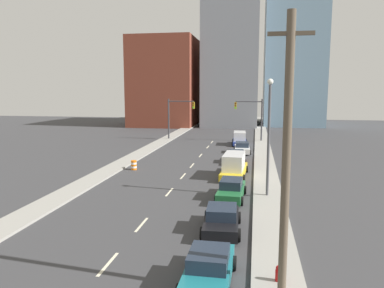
% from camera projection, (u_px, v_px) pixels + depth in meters
% --- Properties ---
extents(sidewalk_left, '(2.22, 105.70, 0.16)m').
position_uv_depth(sidewalk_left, '(167.00, 139.00, 61.18)').
color(sidewalk_left, gray).
rests_on(sidewalk_left, ground).
extents(sidewalk_right, '(2.22, 105.70, 0.16)m').
position_uv_depth(sidewalk_right, '(262.00, 141.00, 58.64)').
color(sidewalk_right, gray).
rests_on(sidewalk_right, ground).
extents(lane_stripe_at_9m, '(0.16, 2.40, 0.01)m').
position_uv_depth(lane_stripe_at_9m, '(108.00, 264.00, 17.29)').
color(lane_stripe_at_9m, beige).
rests_on(lane_stripe_at_9m, ground).
extents(lane_stripe_at_14m, '(0.16, 2.40, 0.01)m').
position_uv_depth(lane_stripe_at_14m, '(142.00, 225.00, 22.35)').
color(lane_stripe_at_14m, beige).
rests_on(lane_stripe_at_14m, ground).
extents(lane_stripe_at_22m, '(0.16, 2.40, 0.01)m').
position_uv_depth(lane_stripe_at_22m, '(169.00, 192.00, 29.50)').
color(lane_stripe_at_22m, beige).
rests_on(lane_stripe_at_22m, ground).
extents(lane_stripe_at_27m, '(0.16, 2.40, 0.01)m').
position_uv_depth(lane_stripe_at_27m, '(183.00, 176.00, 35.01)').
color(lane_stripe_at_27m, beige).
rests_on(lane_stripe_at_27m, ground).
extents(lane_stripe_at_32m, '(0.16, 2.40, 0.01)m').
position_uv_depth(lane_stripe_at_32m, '(192.00, 165.00, 39.91)').
color(lane_stripe_at_32m, beige).
rests_on(lane_stripe_at_32m, ground).
extents(lane_stripe_at_39m, '(0.16, 2.40, 0.01)m').
position_uv_depth(lane_stripe_at_39m, '(201.00, 155.00, 46.05)').
color(lane_stripe_at_39m, beige).
rests_on(lane_stripe_at_39m, ground).
extents(lane_stripe_at_46m, '(0.16, 2.40, 0.01)m').
position_uv_depth(lane_stripe_at_46m, '(208.00, 147.00, 52.98)').
color(lane_stripe_at_46m, beige).
rests_on(lane_stripe_at_46m, ground).
extents(lane_stripe_at_51m, '(0.16, 2.40, 0.01)m').
position_uv_depth(lane_stripe_at_51m, '(212.00, 142.00, 57.90)').
color(lane_stripe_at_51m, beige).
rests_on(lane_stripe_at_51m, ground).
extents(building_brick_left, '(14.00, 16.00, 19.50)m').
position_uv_depth(building_brick_left, '(165.00, 82.00, 85.14)').
color(building_brick_left, brown).
rests_on(building_brick_left, ground).
extents(building_office_center, '(12.00, 20.00, 30.64)m').
position_uv_depth(building_office_center, '(232.00, 58.00, 85.80)').
color(building_office_center, gray).
rests_on(building_office_center, ground).
extents(building_glass_right, '(13.00, 20.00, 30.39)m').
position_uv_depth(building_glass_right, '(293.00, 59.00, 87.42)').
color(building_glass_right, '#7A9EB7').
rests_on(building_glass_right, ground).
extents(traffic_signal_left, '(4.38, 0.35, 6.62)m').
position_uv_depth(traffic_signal_left, '(176.00, 113.00, 60.31)').
color(traffic_signal_left, '#38383D').
rests_on(traffic_signal_left, ground).
extents(traffic_signal_right, '(4.38, 0.35, 6.62)m').
position_uv_depth(traffic_signal_right, '(254.00, 114.00, 58.24)').
color(traffic_signal_right, '#38383D').
rests_on(traffic_signal_right, ground).
extents(utility_pole_right_near, '(1.60, 0.32, 10.71)m').
position_uv_depth(utility_pole_right_near, '(286.00, 159.00, 13.54)').
color(utility_pole_right_near, brown).
rests_on(utility_pole_right_near, ground).
extents(traffic_barrel, '(0.56, 0.56, 0.95)m').
position_uv_depth(traffic_barrel, '(134.00, 165.00, 37.75)').
color(traffic_barrel, orange).
rests_on(traffic_barrel, ground).
extents(street_lamp, '(0.44, 0.44, 8.79)m').
position_uv_depth(street_lamp, '(269.00, 130.00, 27.41)').
color(street_lamp, '#4C4C51').
rests_on(street_lamp, ground).
extents(fire_hydrant, '(0.26, 0.26, 0.84)m').
position_uv_depth(fire_hydrant, '(278.00, 275.00, 15.40)').
color(fire_hydrant, red).
rests_on(fire_hydrant, ground).
extents(sedan_teal, '(2.14, 4.55, 1.44)m').
position_uv_depth(sedan_teal, '(209.00, 269.00, 15.42)').
color(sedan_teal, '#196B75').
rests_on(sedan_teal, ground).
extents(sedan_black, '(2.31, 4.58, 1.44)m').
position_uv_depth(sedan_black, '(222.00, 220.00, 21.27)').
color(sedan_black, black).
rests_on(sedan_black, ground).
extents(sedan_green, '(2.17, 4.87, 1.49)m').
position_uv_depth(sedan_green, '(231.00, 190.00, 27.60)').
color(sedan_green, '#1E6033').
rests_on(sedan_green, ground).
extents(box_truck_yellow, '(2.51, 6.46, 2.20)m').
position_uv_depth(box_truck_yellow, '(234.00, 166.00, 34.63)').
color(box_truck_yellow, gold).
rests_on(box_truck_yellow, ground).
extents(sedan_orange, '(2.22, 4.79, 1.36)m').
position_uv_depth(sedan_orange, '(237.00, 157.00, 41.50)').
color(sedan_orange, orange).
rests_on(sedan_orange, ground).
extents(sedan_white, '(2.32, 4.86, 1.38)m').
position_uv_depth(sedan_white, '(242.00, 148.00, 47.95)').
color(sedan_white, silver).
rests_on(sedan_white, ground).
extents(box_truck_blue, '(2.38, 5.52, 1.95)m').
position_uv_depth(box_truck_blue, '(240.00, 139.00, 54.99)').
color(box_truck_blue, navy).
rests_on(box_truck_blue, ground).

